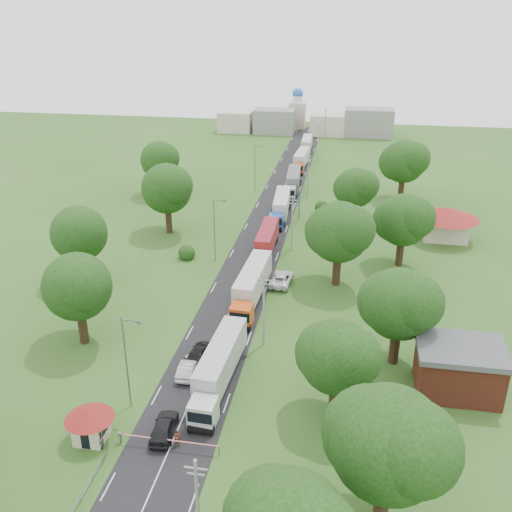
% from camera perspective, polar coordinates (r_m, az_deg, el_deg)
% --- Properties ---
extents(ground, '(260.00, 260.00, 0.00)m').
position_cam_1_polar(ground, '(73.12, -2.64, -5.52)').
color(ground, '#2B531B').
rests_on(ground, ground).
extents(road, '(8.00, 200.00, 0.04)m').
position_cam_1_polar(road, '(90.72, 0.04, 0.60)').
color(road, black).
rests_on(road, ground).
extents(boom_barrier, '(9.22, 0.35, 1.18)m').
position_cam_1_polar(boom_barrier, '(53.32, -10.16, -17.58)').
color(boom_barrier, slate).
rests_on(boom_barrier, ground).
extents(guard_booth, '(4.40, 4.40, 3.45)m').
position_cam_1_polar(guard_booth, '(54.50, -16.28, -15.47)').
color(guard_booth, beige).
rests_on(guard_booth, ground).
extents(info_sign, '(0.12, 3.10, 4.10)m').
position_cam_1_polar(info_sign, '(102.92, 4.34, 5.19)').
color(info_sign, slate).
rests_on(info_sign, ground).
extents(pole_0, '(1.60, 0.24, 9.00)m').
position_cam_1_polar(pole_0, '(42.23, -5.83, -23.89)').
color(pole_0, gray).
rests_on(pole_0, ground).
extents(pole_1, '(1.60, 0.24, 9.00)m').
position_cam_1_polar(pole_1, '(63.92, 0.78, -5.32)').
color(pole_1, gray).
rests_on(pole_1, ground).
extents(pole_2, '(1.60, 0.24, 9.00)m').
position_cam_1_polar(pole_2, '(89.19, 3.64, 3.37)').
color(pole_2, gray).
rests_on(pole_2, ground).
extents(pole_3, '(1.60, 0.24, 9.00)m').
position_cam_1_polar(pole_3, '(115.73, 5.23, 8.15)').
color(pole_3, gray).
rests_on(pole_3, ground).
extents(pole_4, '(1.60, 0.24, 9.00)m').
position_cam_1_polar(pole_4, '(142.83, 6.24, 11.14)').
color(pole_4, gray).
rests_on(pole_4, ground).
extents(pole_5, '(1.60, 0.24, 9.00)m').
position_cam_1_polar(pole_5, '(170.22, 6.94, 13.16)').
color(pole_5, gray).
rests_on(pole_5, ground).
extents(lamp_0, '(2.03, 0.22, 10.00)m').
position_cam_1_polar(lamp_0, '(55.45, -12.74, -9.94)').
color(lamp_0, slate).
rests_on(lamp_0, ground).
extents(lamp_1, '(2.03, 0.22, 10.00)m').
position_cam_1_polar(lamp_1, '(85.13, -4.09, 2.96)').
color(lamp_1, slate).
rests_on(lamp_1, ground).
extents(lamp_2, '(2.03, 0.22, 10.00)m').
position_cam_1_polar(lamp_2, '(117.77, -0.04, 8.97)').
color(lamp_2, slate).
rests_on(lamp_2, ground).
extents(tree_1, '(9.60, 9.60, 12.05)m').
position_cam_1_polar(tree_1, '(42.92, 13.10, -17.64)').
color(tree_1, '#382616').
rests_on(tree_1, ground).
extents(tree_2, '(8.00, 8.00, 10.10)m').
position_cam_1_polar(tree_2, '(53.06, 8.11, -9.87)').
color(tree_2, '#382616').
rests_on(tree_2, ground).
extents(tree_3, '(8.80, 8.80, 11.07)m').
position_cam_1_polar(tree_3, '(61.64, 14.13, -4.60)').
color(tree_3, '#382616').
rests_on(tree_3, ground).
extents(tree_4, '(9.60, 9.60, 12.05)m').
position_cam_1_polar(tree_4, '(77.53, 8.30, 2.44)').
color(tree_4, '#382616').
rests_on(tree_4, ground).
extents(tree_5, '(8.80, 8.80, 11.07)m').
position_cam_1_polar(tree_5, '(85.58, 14.52, 3.54)').
color(tree_5, '#382616').
rests_on(tree_5, ground).
extents(tree_6, '(8.00, 8.00, 10.10)m').
position_cam_1_polar(tree_6, '(101.57, 9.95, 6.77)').
color(tree_6, '#382616').
rests_on(tree_6, ground).
extents(tree_7, '(9.60, 9.60, 12.05)m').
position_cam_1_polar(tree_7, '(116.14, 14.58, 9.17)').
color(tree_7, '#382616').
rests_on(tree_7, ground).
extents(tree_10, '(8.80, 8.80, 11.07)m').
position_cam_1_polar(tree_10, '(66.37, -17.41, -2.87)').
color(tree_10, '#382616').
rests_on(tree_10, ground).
extents(tree_11, '(8.80, 8.80, 11.07)m').
position_cam_1_polar(tree_11, '(81.58, -17.24, 2.21)').
color(tree_11, '#382616').
rests_on(tree_11, ground).
extents(tree_12, '(9.60, 9.60, 12.05)m').
position_cam_1_polar(tree_12, '(96.51, -8.90, 6.72)').
color(tree_12, '#382616').
rests_on(tree_12, ground).
extents(tree_13, '(8.80, 8.80, 11.07)m').
position_cam_1_polar(tree_13, '(117.41, -9.59, 9.44)').
color(tree_13, '#382616').
rests_on(tree_13, ground).
extents(house_brick, '(8.60, 6.60, 5.20)m').
position_cam_1_polar(house_brick, '(61.28, 19.60, -10.54)').
color(house_brick, maroon).
rests_on(house_brick, ground).
extents(house_cream, '(10.08, 10.08, 5.80)m').
position_cam_1_polar(house_cream, '(98.86, 18.51, 3.59)').
color(house_cream, beige).
rests_on(house_cream, ground).
extents(distant_town, '(52.00, 8.00, 8.00)m').
position_cam_1_polar(distant_town, '(175.65, 5.41, 13.16)').
color(distant_town, gray).
rests_on(distant_town, ground).
extents(church, '(5.00, 5.00, 12.30)m').
position_cam_1_polar(church, '(183.57, 4.15, 14.27)').
color(church, beige).
rests_on(church, ground).
extents(truck_0, '(3.14, 14.89, 4.11)m').
position_cam_1_polar(truck_0, '(58.93, -3.73, -11.04)').
color(truck_0, silver).
rests_on(truck_0, ground).
extents(truck_1, '(3.22, 15.51, 4.29)m').
position_cam_1_polar(truck_1, '(74.33, -0.46, -2.99)').
color(truck_1, '#CC4617').
rests_on(truck_1, ground).
extents(truck_2, '(2.50, 13.80, 3.82)m').
position_cam_1_polar(truck_2, '(88.71, 1.03, 1.46)').
color(truck_2, yellow).
rests_on(truck_2, ground).
extents(truck_3, '(3.25, 14.60, 4.03)m').
position_cam_1_polar(truck_3, '(104.13, 2.50, 4.96)').
color(truck_3, '#1B48A2').
rests_on(truck_3, ground).
extents(truck_4, '(3.18, 14.55, 4.02)m').
position_cam_1_polar(truck_4, '(119.72, 3.72, 7.47)').
color(truck_4, '#B9B9B9').
rests_on(truck_4, ground).
extents(truck_5, '(3.04, 13.93, 3.85)m').
position_cam_1_polar(truck_5, '(137.53, 4.54, 9.57)').
color(truck_5, '#A83619').
rests_on(truck_5, ground).
extents(truck_6, '(2.69, 13.86, 3.84)m').
position_cam_1_polar(truck_6, '(152.17, 5.07, 10.95)').
color(truck_6, '#235F2A').
rests_on(truck_6, ground).
extents(car_lane_front, '(2.37, 5.04, 1.67)m').
position_cam_1_polar(car_lane_front, '(54.44, -9.18, -16.55)').
color(car_lane_front, black).
rests_on(car_lane_front, ground).
extents(car_lane_mid, '(1.66, 4.71, 1.55)m').
position_cam_1_polar(car_lane_mid, '(61.61, -6.76, -11.04)').
color(car_lane_mid, '#ACAEB4').
rests_on(car_lane_mid, ground).
extents(car_lane_rear, '(2.57, 5.29, 1.48)m').
position_cam_1_polar(car_lane_rear, '(63.91, -5.65, -9.59)').
color(car_lane_rear, black).
rests_on(car_lane_rear, ground).
extents(car_verge_near, '(3.13, 6.08, 1.64)m').
position_cam_1_polar(car_verge_near, '(79.61, 2.57, -2.26)').
color(car_verge_near, white).
rests_on(car_verge_near, ground).
extents(car_verge_far, '(2.15, 4.53, 1.50)m').
position_cam_1_polar(car_verge_far, '(101.24, 5.74, 3.47)').
color(car_verge_far, '#4F5155').
rests_on(car_verge_far, ground).
extents(pedestrian_near, '(0.63, 0.48, 1.56)m').
position_cam_1_polar(pedestrian_near, '(53.21, -7.89, -17.66)').
color(pedestrian_near, gray).
rests_on(pedestrian_near, ground).
extents(pedestrian_booth, '(0.81, 0.96, 1.77)m').
position_cam_1_polar(pedestrian_booth, '(54.18, -15.37, -17.39)').
color(pedestrian_booth, gray).
rests_on(pedestrian_booth, ground).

